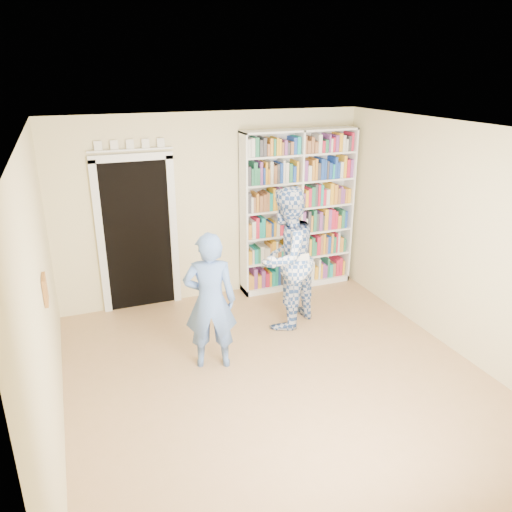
{
  "coord_description": "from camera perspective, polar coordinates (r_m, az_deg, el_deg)",
  "views": [
    {
      "loc": [
        -1.93,
        -4.24,
        3.24
      ],
      "look_at": [
        0.05,
        0.9,
        1.16
      ],
      "focal_mm": 35.0,
      "sensor_mm": 36.0,
      "label": 1
    }
  ],
  "objects": [
    {
      "name": "floor",
      "position": [
        5.68,
        2.88,
        -14.19
      ],
      "size": [
        5.0,
        5.0,
        0.0
      ],
      "primitive_type": "plane",
      "color": "#AB8153",
      "rests_on": "ground"
    },
    {
      "name": "ceiling",
      "position": [
        4.69,
        3.48,
        14.0
      ],
      "size": [
        5.0,
        5.0,
        0.0
      ],
      "primitive_type": "plane",
      "rotation": [
        3.14,
        0.0,
        0.0
      ],
      "color": "white",
      "rests_on": "wall_back"
    },
    {
      "name": "wall_back",
      "position": [
        7.26,
        -4.94,
        5.49
      ],
      "size": [
        4.5,
        0.0,
        4.5
      ],
      "primitive_type": "plane",
      "rotation": [
        1.57,
        0.0,
        0.0
      ],
      "color": "beige",
      "rests_on": "floor"
    },
    {
      "name": "wall_left",
      "position": [
        4.65,
        -23.15,
        -5.1
      ],
      "size": [
        0.0,
        5.0,
        5.0
      ],
      "primitive_type": "plane",
      "rotation": [
        1.57,
        0.0,
        1.57
      ],
      "color": "beige",
      "rests_on": "floor"
    },
    {
      "name": "wall_right",
      "position": [
        6.25,
        22.36,
        1.44
      ],
      "size": [
        0.0,
        5.0,
        5.0
      ],
      "primitive_type": "plane",
      "rotation": [
        1.57,
        0.0,
        -1.57
      ],
      "color": "beige",
      "rests_on": "floor"
    },
    {
      "name": "bookshelf",
      "position": [
        7.6,
        4.75,
        5.22
      ],
      "size": [
        1.77,
        0.33,
        2.43
      ],
      "rotation": [
        0.0,
        0.0,
        0.06
      ],
      "color": "white",
      "rests_on": "floor"
    },
    {
      "name": "doorway",
      "position": [
        7.08,
        -13.43,
        3.15
      ],
      "size": [
        1.1,
        0.08,
        2.43
      ],
      "color": "black",
      "rests_on": "floor"
    },
    {
      "name": "wall_art",
      "position": [
        4.82,
        -22.97,
        -3.55
      ],
      "size": [
        0.03,
        0.25,
        0.25
      ],
      "primitive_type": "cube",
      "color": "brown",
      "rests_on": "wall_left"
    },
    {
      "name": "man_blue",
      "position": [
        5.6,
        -5.26,
        -5.19
      ],
      "size": [
        0.67,
        0.53,
        1.62
      ],
      "primitive_type": "imported",
      "rotation": [
        0.0,
        0.0,
        2.86
      ],
      "color": "#5072B3",
      "rests_on": "floor"
    },
    {
      "name": "man_plaid",
      "position": [
        6.44,
        3.42,
        -0.29
      ],
      "size": [
        1.15,
        1.09,
        1.88
      ],
      "primitive_type": "imported",
      "rotation": [
        0.0,
        0.0,
        3.71
      ],
      "color": "#345AA0",
      "rests_on": "floor"
    },
    {
      "name": "paper_sheet",
      "position": [
        6.29,
        5.18,
        -0.94
      ],
      "size": [
        0.19,
        0.04,
        0.28
      ],
      "primitive_type": "cube",
      "rotation": [
        0.0,
        0.0,
        -0.18
      ],
      "color": "white",
      "rests_on": "man_plaid"
    }
  ]
}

